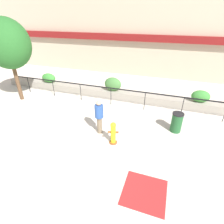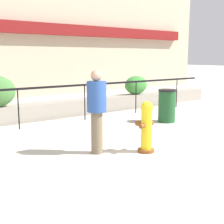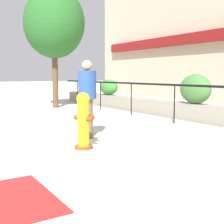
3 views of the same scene
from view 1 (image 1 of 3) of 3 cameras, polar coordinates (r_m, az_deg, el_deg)
The scene contains 12 objects.
ground_plane at distance 7.68m, azimuth -12.86°, elevation -13.25°, with size 120.00×120.00×0.00m, color beige.
building_facade at distance 17.02m, azimuth 8.34°, elevation 25.21°, with size 30.00×1.36×8.00m.
planter_wall_low at distance 12.19m, azimuth 1.36°, elevation 5.78°, with size 18.00×0.70×0.50m, color gray.
fence_railing_segment at distance 10.93m, azimuth -0.37°, elevation 7.30°, with size 15.00×0.05×1.15m.
hedge_bush_0 at distance 14.46m, azimuth -19.96°, elevation 10.42°, with size 1.11×0.64×0.70m, color #387F33.
hedge_bush_1 at distance 11.99m, azimuth 0.28°, elevation 9.08°, with size 1.16×0.64×0.94m, color #427538.
hedge_bush_2 at distance 11.63m, azimuth 26.96°, elevation 4.59°, with size 1.05×0.62×0.73m, color #387F33.
fire_hydrant at distance 7.73m, azimuth 0.39°, elevation -6.80°, with size 0.48×0.47×1.08m.
street_tree at distance 12.69m, azimuth -31.03°, elevation 18.45°, with size 2.81×2.53×5.05m.
pedestrian at distance 8.18m, azimuth -4.22°, elevation -1.01°, with size 0.44×0.44×1.73m.
tactile_warning_pad at distance 6.39m, azimuth 10.51°, elevation -24.30°, with size 1.40×1.40×0.01m, color #B22323.
trash_bin at distance 9.08m, azimuth 20.36°, elevation -3.16°, with size 0.55×0.55×1.01m.
Camera 1 is at (3.36, -4.66, 5.10)m, focal length 28.00 mm.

